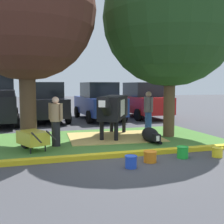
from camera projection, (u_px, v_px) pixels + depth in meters
ground_plane at (129, 157)px, 7.43m from camera, size 80.00×80.00×0.00m
grass_island at (103, 140)px, 9.79m from camera, size 8.08×4.41×0.02m
curb_yellow at (127, 154)px, 7.55m from camera, size 9.28×0.24×0.12m
hay_bedding at (114, 137)px, 10.16m from camera, size 3.37×2.63×0.04m
shade_tree_left at (25, 10)px, 8.35m from camera, size 4.17×4.17×6.18m
shade_tree_right at (171, 18)px, 10.02m from camera, size 4.80×4.80×6.63m
cow_holstein at (113, 108)px, 10.16m from camera, size 1.85×2.91×1.53m
calf_lying at (151, 135)px, 9.36m from camera, size 0.61×1.33×0.48m
person_handler at (56, 120)px, 8.65m from camera, size 0.39×0.41×1.53m
person_visitor_near at (148, 111)px, 11.02m from camera, size 0.34×0.52×1.63m
wheelbarrow at (32, 138)px, 8.07m from camera, size 1.06×1.57×0.63m
bucket_blue at (131, 161)px, 6.47m from camera, size 0.29×0.29×0.28m
bucket_orange at (150, 156)px, 6.95m from camera, size 0.34×0.34×0.28m
bucket_green at (183, 152)px, 7.34m from camera, size 0.31×0.31×0.30m
bucket_yellow at (217, 152)px, 7.45m from camera, size 0.29×0.29×0.26m
hatchback_white at (46, 102)px, 14.84m from camera, size 2.14×4.46×2.02m
sedan_blue at (99, 101)px, 15.48m from camera, size 2.14×4.46×2.02m
sedan_red at (142, 100)px, 16.48m from camera, size 2.14×4.46×2.02m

